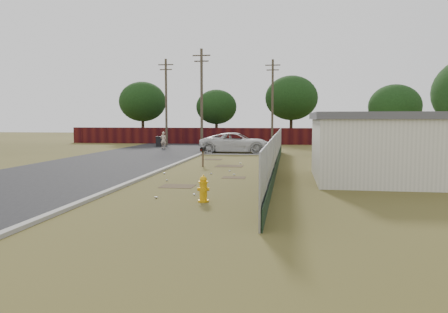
% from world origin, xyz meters
% --- Properties ---
extents(ground, '(120.00, 120.00, 0.00)m').
position_xyz_m(ground, '(0.00, 0.00, 0.00)').
color(ground, brown).
rests_on(ground, ground).
extents(street, '(15.10, 60.00, 0.12)m').
position_xyz_m(street, '(-6.76, 8.05, 0.02)').
color(street, black).
rests_on(street, ground).
extents(chainlink_fence, '(0.10, 27.06, 2.02)m').
position_xyz_m(chainlink_fence, '(3.12, 1.03, 0.80)').
color(chainlink_fence, '#999BA1').
rests_on(chainlink_fence, ground).
extents(privacy_fence, '(30.00, 0.12, 1.80)m').
position_xyz_m(privacy_fence, '(-6.00, 25.00, 0.90)').
color(privacy_fence, '#430F0E').
rests_on(privacy_fence, ground).
extents(utility_poles, '(12.60, 8.24, 9.00)m').
position_xyz_m(utility_poles, '(-3.67, 20.67, 4.69)').
color(utility_poles, brown).
rests_on(utility_poles, ground).
extents(houses, '(9.30, 17.24, 3.10)m').
position_xyz_m(houses, '(9.70, 3.13, 1.56)').
color(houses, silver).
rests_on(houses, ground).
extents(horizon_trees, '(33.32, 31.94, 7.78)m').
position_xyz_m(horizon_trees, '(0.84, 23.56, 4.63)').
color(horizon_trees, '#322416').
rests_on(horizon_trees, ground).
extents(fire_hydrant, '(0.43, 0.45, 0.93)m').
position_xyz_m(fire_hydrant, '(0.93, -8.20, 0.44)').
color(fire_hydrant, '#DD9E0B').
rests_on(fire_hydrant, ground).
extents(mailbox, '(0.26, 0.51, 1.17)m').
position_xyz_m(mailbox, '(-1.21, 2.48, 0.93)').
color(mailbox, brown).
rests_on(mailbox, ground).
extents(pickup_truck, '(6.02, 2.82, 1.67)m').
position_xyz_m(pickup_truck, '(-0.47, 12.98, 0.83)').
color(pickup_truck, silver).
rests_on(pickup_truck, ground).
extents(pedestrian, '(0.59, 0.39, 1.59)m').
position_xyz_m(pedestrian, '(-7.95, 17.25, 0.79)').
color(pedestrian, '#CAAE94').
rests_on(pedestrian, ground).
extents(trash_bin, '(0.80, 0.79, 1.01)m').
position_xyz_m(trash_bin, '(-9.18, 19.83, 0.52)').
color(trash_bin, black).
rests_on(trash_bin, ground).
extents(scattered_litter, '(3.71, 12.25, 0.07)m').
position_xyz_m(scattered_litter, '(-0.27, -2.14, 0.04)').
color(scattered_litter, silver).
rests_on(scattered_litter, ground).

